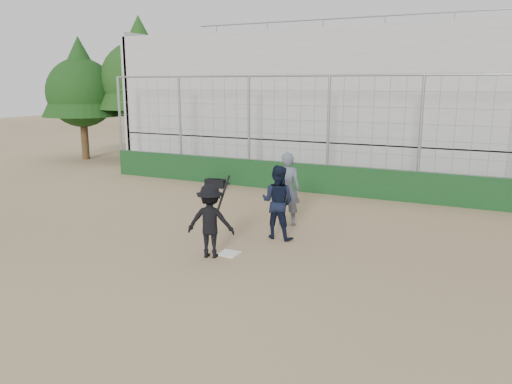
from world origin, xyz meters
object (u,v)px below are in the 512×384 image
at_px(batter_at_plate, 210,221).
at_px(equipment_bag, 215,183).
at_px(umpire, 287,192).
at_px(catcher_crouched, 277,214).

bearing_deg(batter_at_plate, equipment_bag, 119.76).
height_order(umpire, equipment_bag, umpire).
distance_m(batter_at_plate, umpire, 3.13).
relative_size(batter_at_plate, equipment_bag, 2.30).
height_order(catcher_crouched, equipment_bag, catcher_crouched).
distance_m(umpire, equipment_bag, 5.48).
xyz_separation_m(umpire, equipment_bag, (-4.23, 3.40, -0.73)).
bearing_deg(umpire, equipment_bag, -51.23).
relative_size(catcher_crouched, umpire, 0.69).
distance_m(catcher_crouched, umpire, 1.31).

